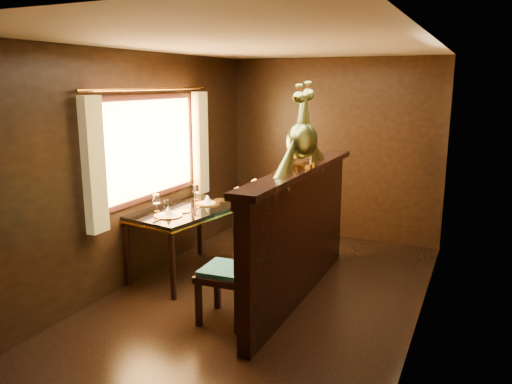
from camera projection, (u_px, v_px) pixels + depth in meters
ground at (259, 303)px, 5.01m from camera, size 5.00×5.00×0.00m
room_shell at (251, 145)px, 4.72m from camera, size 3.04×5.04×2.52m
partition at (300, 231)px, 4.99m from camera, size 0.26×2.70×1.36m
dining_table at (186, 215)px, 5.60m from camera, size 1.01×1.44×0.98m
chair_left at (239, 251)px, 4.46m from camera, size 0.50×0.53×1.32m
chair_right at (290, 218)px, 5.69m from camera, size 0.57×0.58×1.25m
peacock_left at (300, 125)px, 4.70m from camera, size 0.26×0.69×0.82m
peacock_right at (305, 125)px, 4.83m from camera, size 0.25×0.67×0.79m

